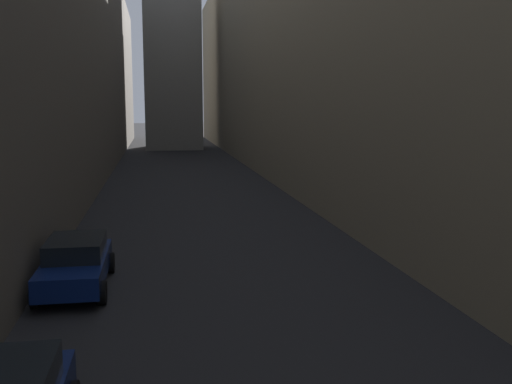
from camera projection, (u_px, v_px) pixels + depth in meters
The scene contains 3 objects.
ground_plane at pixel (189, 183), 39.42m from camera, with size 264.00×264.00×0.00m, color #232326.
building_block_right at pixel (343, 38), 41.75m from camera, with size 11.29×108.00×19.80m, color gray.
parked_car_left_far at pixel (76, 262), 16.81m from camera, with size 1.90×4.46×1.44m.
Camera 1 is at (-2.05, 8.72, 5.21)m, focal length 41.42 mm.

